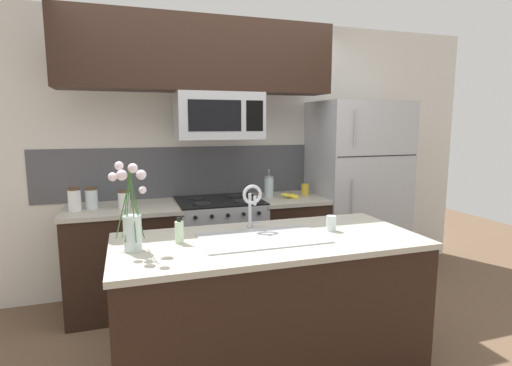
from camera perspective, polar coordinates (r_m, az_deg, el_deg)
ground_plane at (r=3.15m, az=-1.11°, el=-22.20°), size 10.00×10.00×0.00m
rear_partition at (r=4.04m, az=-2.38°, el=4.09°), size 5.20×0.10×2.60m
splash_band at (r=3.93m, az=-6.36°, el=1.72°), size 3.21×0.01×0.48m
back_counter_left at (r=3.68m, az=-18.24°, el=-10.20°), size 0.95×0.65×0.91m
back_counter_right at (r=3.96m, az=4.63°, el=-8.44°), size 0.64×0.65×0.91m
stove_range at (r=3.76m, az=-5.17°, el=-9.30°), size 0.76×0.64×0.93m
microwave at (r=3.56m, az=-5.36°, el=9.51°), size 0.74×0.40×0.40m
upper_cabinet_band at (r=3.55m, az=-7.95°, el=17.60°), size 2.29×0.34×0.60m
refrigerator at (r=4.21m, az=14.00°, el=-1.29°), size 0.88×0.74×1.82m
storage_jar_tall at (r=3.54m, az=-24.50°, el=-2.14°), size 0.10×0.10×0.19m
storage_jar_medium at (r=3.57m, az=-22.44°, el=-2.02°), size 0.10×0.10×0.18m
storage_jar_short at (r=3.52m, az=-18.32°, el=-2.21°), size 0.10×0.10×0.14m
banana_bunch at (r=3.80m, az=5.04°, el=-1.81°), size 0.19×0.16×0.08m
french_press at (r=3.83m, az=1.86°, el=-0.53°), size 0.09×0.09×0.27m
coffee_tin at (r=3.97m, az=7.04°, el=-0.91°), size 0.08×0.08×0.11m
island_counter at (r=2.65m, az=1.80°, el=-17.31°), size 1.88×0.86×0.91m
kitchen_sink at (r=2.50m, az=0.91°, el=-9.46°), size 0.76×0.44×0.16m
sink_faucet at (r=2.63m, az=-0.60°, el=-2.52°), size 0.14×0.14×0.31m
dish_soap_bottle at (r=2.41m, az=-10.90°, el=-6.85°), size 0.06×0.05×0.16m
drinking_glass at (r=2.68m, az=10.70°, el=-5.68°), size 0.07×0.07×0.10m
flower_vase at (r=2.31m, az=-17.34°, el=-5.15°), size 0.20×0.17×0.50m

